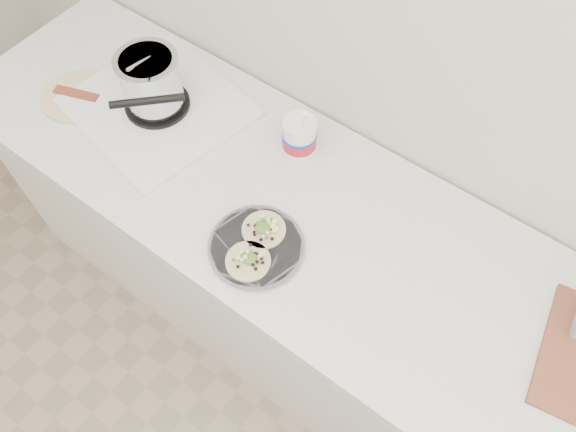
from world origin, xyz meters
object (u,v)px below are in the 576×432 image
Objects in this scene: stove at (154,90)px; bacon_plate at (77,96)px; tub at (300,135)px; taco_plate at (256,245)px.

bacon_plate is (-0.24, -0.12, -0.07)m from stove.
stove is 0.46m from tub.
bacon_plate is (-0.79, 0.09, -0.01)m from taco_plate.
taco_plate is at bearing -6.64° from bacon_plate.
stove is at bearing 26.14° from bacon_plate.
taco_plate is 0.79m from bacon_plate.
tub is 0.99× the size of bacon_plate.
taco_plate is 1.14× the size of tub.
tub reaches higher than taco_plate.
stove is 0.28m from bacon_plate.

